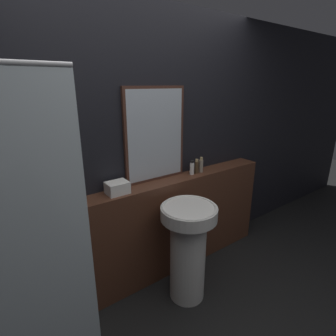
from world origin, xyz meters
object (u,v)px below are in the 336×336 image
object	(u,v)px
towel_stack	(117,188)
lotion_bottle	(201,165)
shampoo_bottle	(192,168)
conditioner_bottle	(197,167)
pedestal_sink	(188,246)
mirror	(155,135)

from	to	relation	value
towel_stack	lotion_bottle	xyz separation A→B (m)	(0.93, 0.00, 0.02)
shampoo_bottle	lotion_bottle	xyz separation A→B (m)	(0.12, 0.00, 0.01)
shampoo_bottle	conditioner_bottle	xyz separation A→B (m)	(0.06, 0.00, 0.00)
pedestal_sink	lotion_bottle	size ratio (longest dim) A/B	5.73
mirror	conditioner_bottle	distance (m)	0.57
mirror	lotion_bottle	xyz separation A→B (m)	(0.49, -0.09, -0.35)
mirror	conditioner_bottle	world-z (taller)	mirror
towel_stack	shampoo_bottle	size ratio (longest dim) A/B	1.23
conditioner_bottle	towel_stack	bearing A→B (deg)	180.00
conditioner_bottle	pedestal_sink	bearing A→B (deg)	-137.27
mirror	conditioner_bottle	size ratio (longest dim) A/B	5.71
conditioner_bottle	lotion_bottle	distance (m)	0.06
pedestal_sink	lotion_bottle	bearing A→B (deg)	39.04
towel_stack	lotion_bottle	world-z (taller)	lotion_bottle
towel_stack	shampoo_bottle	xyz separation A→B (m)	(0.81, -0.00, 0.02)
mirror	towel_stack	size ratio (longest dim) A/B	4.76
pedestal_sink	towel_stack	bearing A→B (deg)	137.50
pedestal_sink	towel_stack	distance (m)	0.79
mirror	conditioner_bottle	bearing A→B (deg)	-11.53
towel_stack	lotion_bottle	distance (m)	0.94
pedestal_sink	mirror	size ratio (longest dim) A/B	1.05
pedestal_sink	towel_stack	world-z (taller)	towel_stack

